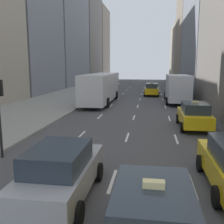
# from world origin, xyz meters

# --- Properties ---
(sidewalk_left) EXTENTS (8.00, 66.00, 0.15)m
(sidewalk_left) POSITION_xyz_m (-7.00, 27.00, 0.07)
(sidewalk_left) COLOR gray
(sidewalk_left) RESTS_ON ground
(lane_markings) EXTENTS (5.72, 56.00, 0.01)m
(lane_markings) POSITION_xyz_m (2.60, 23.00, 0.01)
(lane_markings) COLOR white
(lane_markings) RESTS_ON ground
(building_row_left) EXTENTS (6.00, 94.96, 32.96)m
(building_row_left) POSITION_xyz_m (-14.00, 47.17, 14.12)
(building_row_left) COLOR gray
(building_row_left) RESTS_ON ground
(building_row_right) EXTENTS (6.00, 77.55, 26.92)m
(building_row_right) POSITION_xyz_m (12.00, 36.86, 10.88)
(building_row_right) COLOR gray
(building_row_right) RESTS_ON ground
(taxi_lead) EXTENTS (2.02, 4.40, 1.87)m
(taxi_lead) POSITION_xyz_m (4.00, 4.32, 0.88)
(taxi_lead) COLOR yellow
(taxi_lead) RESTS_ON ground
(taxi_second) EXTENTS (2.02, 4.40, 1.87)m
(taxi_second) POSITION_xyz_m (4.00, 36.12, 0.88)
(taxi_second) COLOR yellow
(taxi_second) RESTS_ON ground
(taxi_fourth) EXTENTS (2.02, 4.40, 1.87)m
(taxi_fourth) POSITION_xyz_m (6.80, 16.92, 0.88)
(taxi_fourth) COLOR yellow
(taxi_fourth) RESTS_ON ground
(sedan_black_near) EXTENTS (2.02, 4.44, 1.74)m
(sedan_black_near) POSITION_xyz_m (1.20, 6.54, 0.88)
(sedan_black_near) COLOR #9EA0A5
(sedan_black_near) RESTS_ON ground
(city_bus) EXTENTS (2.80, 11.61, 3.25)m
(city_bus) POSITION_xyz_m (-1.61, 27.90, 1.79)
(city_bus) COLOR silver
(city_bus) RESTS_ON ground
(box_truck) EXTENTS (2.58, 8.40, 3.15)m
(box_truck) POSITION_xyz_m (6.80, 29.27, 1.71)
(box_truck) COLOR #262628
(box_truck) RESTS_ON ground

